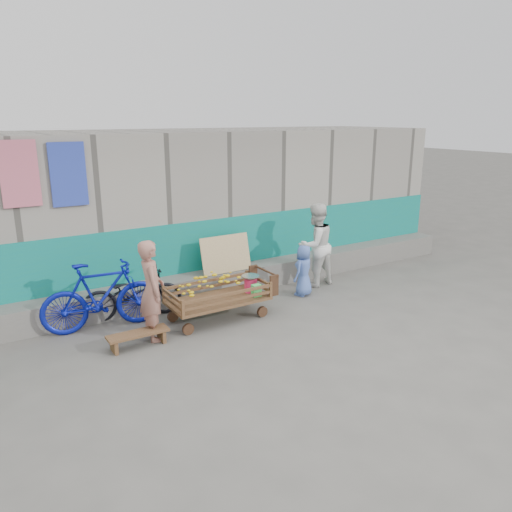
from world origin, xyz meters
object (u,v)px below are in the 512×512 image
banana_cart (216,290)px  bench (138,336)px  vendor_man (152,290)px  child (304,270)px  bicycle_dark (133,293)px  bicycle_blue (102,296)px  woman (315,245)px

banana_cart → bench: banana_cart is taller
vendor_man → child: vendor_man is taller
child → bicycle_dark: size_ratio=0.60×
bench → bicycle_dark: bicycle_dark is taller
banana_cart → bicycle_blue: (-1.70, 0.62, 0.04)m
bench → child: child is taller
woman → child: 0.74m
vendor_man → woman: (3.64, 0.67, 0.06)m
banana_cart → bicycle_dark: 1.41m
vendor_man → woman: 3.70m
vendor_man → bicycle_dark: size_ratio=0.95×
bicycle_blue → bench: bearing=-157.7°
child → bicycle_dark: 3.15m
banana_cart → vendor_man: bearing=-173.6°
banana_cart → vendor_man: 1.18m
bench → vendor_man: vendor_man is taller
banana_cart → bicycle_dark: (-1.14, 0.82, -0.09)m
banana_cart → child: 1.96m
banana_cart → child: (1.95, 0.19, -0.03)m
vendor_man → bicycle_dark: bearing=11.0°
vendor_man → bicycle_dark: (0.00, 0.95, -0.34)m
vendor_man → child: (3.09, 0.32, -0.29)m
bench → banana_cart: bearing=11.3°
bicycle_dark → bicycle_blue: 0.61m
vendor_man → bicycle_blue: bearing=47.8°
vendor_man → bicycle_blue: 0.96m
bench → bicycle_dark: bearing=74.5°
bench → woman: woman is taller
child → bicycle_blue: bearing=-29.3°
bicycle_dark → bicycle_blue: size_ratio=0.88×
woman → bicycle_dark: bearing=-8.4°
vendor_man → woman: woman is taller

